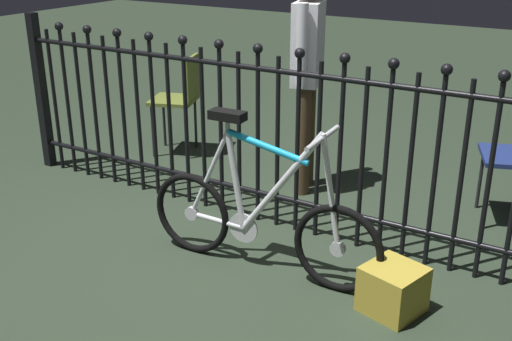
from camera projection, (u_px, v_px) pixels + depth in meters
name	position (u px, v px, depth m)	size (l,w,h in m)	color
ground_plane	(225.00, 265.00, 3.62)	(20.00, 20.00, 0.00)	#2B3728
iron_fence	(271.00, 134.00, 3.90)	(4.34, 0.07, 1.23)	black
bicycle	(260.00, 218.00, 3.46)	(1.43, 0.40, 0.92)	black
chair_olive	(181.00, 94.00, 5.22)	(0.46, 0.46, 0.84)	black
person_visitor	(307.00, 63.00, 4.32)	(0.25, 0.46, 1.59)	#4C3823
display_crate	(393.00, 289.00, 3.15)	(0.27, 0.27, 0.25)	#B29933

